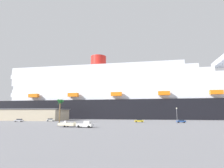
% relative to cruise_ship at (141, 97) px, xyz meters
% --- Properties ---
extents(ground_plane, '(600.00, 600.00, 0.00)m').
position_rel_cruise_ship_xyz_m(ground_plane, '(-25.98, -39.68, -17.27)').
color(ground_plane, gray).
extents(cruise_ship, '(290.43, 67.64, 64.06)m').
position_rel_cruise_ship_xyz_m(cruise_ship, '(0.00, 0.00, 0.00)').
color(cruise_ship, black).
rests_on(cruise_ship, ground_plane).
extents(terminal_building, '(52.31, 26.19, 7.50)m').
position_rel_cruise_ship_xyz_m(terminal_building, '(-76.12, -35.70, -13.50)').
color(terminal_building, '#B7A88C').
rests_on(terminal_building, ground_plane).
extents(pickup_truck, '(5.91, 3.28, 2.20)m').
position_rel_cruise_ship_xyz_m(pickup_truck, '(-24.37, -94.34, -16.22)').
color(pickup_truck, white).
rests_on(pickup_truck, ground_plane).
extents(small_boat_on_trailer, '(8.55, 3.53, 2.15)m').
position_rel_cruise_ship_xyz_m(small_boat_on_trailer, '(-30.51, -92.88, -16.31)').
color(small_boat_on_trailer, '#595960').
rests_on(small_boat_on_trailer, ground_plane).
extents(palm_tree, '(3.46, 3.42, 11.43)m').
position_rel_cruise_ship_xyz_m(palm_tree, '(-43.30, -67.09, -8.20)').
color(palm_tree, brown).
rests_on(palm_tree, ground_plane).
extents(street_lamp, '(0.56, 0.56, 7.09)m').
position_rel_cruise_ship_xyz_m(street_lamp, '(11.06, -71.72, -12.57)').
color(street_lamp, slate).
rests_on(street_lamp, ground_plane).
extents(parked_car_blue_suv, '(4.46, 2.35, 1.58)m').
position_rel_cruise_ship_xyz_m(parked_car_blue_suv, '(15.77, -59.83, -16.44)').
color(parked_car_blue_suv, '#264C99').
rests_on(parked_car_blue_suv, ground_plane).
extents(parked_car_silver_sedan, '(4.75, 2.43, 1.58)m').
position_rel_cruise_ship_xyz_m(parked_car_silver_sedan, '(-69.30, -57.65, -16.44)').
color(parked_car_silver_sedan, silver).
rests_on(parked_car_silver_sedan, ground_plane).
extents(parked_car_white_van, '(4.78, 2.60, 1.58)m').
position_rel_cruise_ship_xyz_m(parked_car_white_van, '(-54.81, -49.97, -16.44)').
color(parked_car_white_van, white).
rests_on(parked_car_white_van, ground_plane).
extents(parked_car_yellow_taxi, '(4.64, 2.20, 1.58)m').
position_rel_cruise_ship_xyz_m(parked_car_yellow_taxi, '(-4.64, -57.29, -16.44)').
color(parked_car_yellow_taxi, yellow).
rests_on(parked_car_yellow_taxi, ground_plane).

